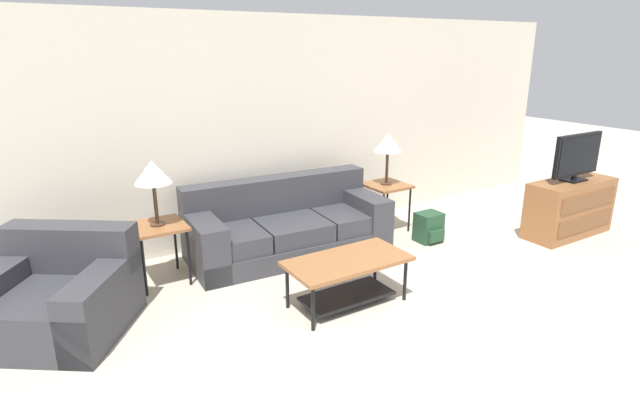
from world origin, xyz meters
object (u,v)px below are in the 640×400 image
armchair (55,298)px  table_lamp_right (388,144)px  table_lamp_left (152,173)px  backpack (429,227)px  television (577,156)px  tv_console (569,208)px  side_table_right (386,189)px  coffee_table (347,271)px  couch (287,227)px  side_table_left (158,231)px

armchair → table_lamp_right: bearing=6.5°
table_lamp_left → backpack: (3.00, -0.60, -0.94)m
table_lamp_right → television: 2.25m
table_lamp_left → tv_console: size_ratio=0.53×
side_table_right → tv_console: tv_console is taller
coffee_table → table_lamp_left: 2.02m
coffee_table → backpack: size_ratio=3.12×
side_table_right → tv_console: 2.25m
couch → television: bearing=-22.6°
coffee_table → side_table_left: bearing=134.1°
television → backpack: 1.96m
side_table_right → television: size_ratio=0.72×
armchair → side_table_left: 1.09m
armchair → side_table_left: armchair is taller
table_lamp_right → side_table_right: bearing=63.4°
side_table_left → side_table_right: same height
side_table_right → backpack: side_table_right is taller
backpack → side_table_right: bearing=107.5°
table_lamp_left → tv_console: bearing=-16.1°
side_table_right → table_lamp_left: size_ratio=0.94×
side_table_right → table_lamp_right: size_ratio=0.94×
table_lamp_left → table_lamp_right: 2.81m
couch → table_lamp_left: 1.63m
table_lamp_left → couch: bearing=0.2°
coffee_table → table_lamp_right: 2.17m
table_lamp_right → side_table_left: bearing=180.0°
couch → side_table_right: (1.40, -0.01, 0.24)m
side_table_right → tv_console: size_ratio=0.50×
tv_console → television: bearing=90.0°
table_lamp_left → coffee_table: bearing=-45.9°
television → backpack: (-1.62, 0.74, -0.82)m
table_lamp_right → television: (1.80, -1.33, -0.12)m
couch → table_lamp_left: (-1.41, -0.01, 0.82)m
armchair → coffee_table: (2.26, -0.91, 0.04)m
couch → table_lamp_right: bearing=-0.2°
tv_console → side_table_right: bearing=143.5°
side_table_right → television: television is taller
coffee_table → side_table_left: size_ratio=1.85×
tv_console → television: (0.00, 0.00, 0.65)m
couch → table_lamp_left: size_ratio=3.55×
tv_console → armchair: bearing=170.8°
side_table_right → table_lamp_left: table_lamp_left is taller
tv_console → backpack: bearing=155.5°
coffee_table → backpack: 1.86m
side_table_left → armchair: bearing=-155.9°
backpack → side_table_left: bearing=168.8°
table_lamp_right → backpack: 1.13m
table_lamp_right → television: television is taller
coffee_table → table_lamp_right: (1.52, 1.34, 0.78)m
tv_console → backpack: size_ratio=3.41×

